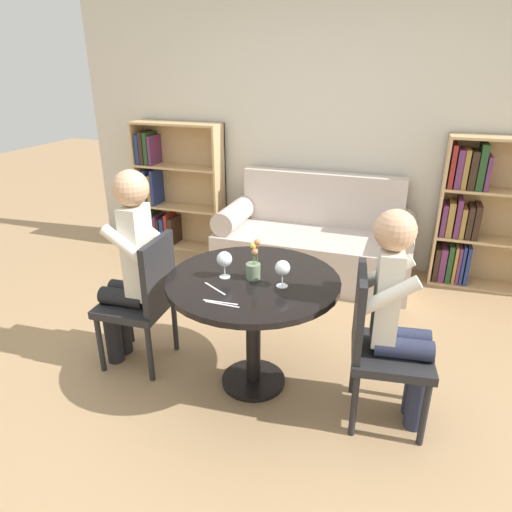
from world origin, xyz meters
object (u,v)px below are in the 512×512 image
object	(u,v)px
bookshelf_left	(172,191)
person_left	(129,265)
chair_left	(144,297)
flower_vase	(254,267)
wine_glass_left	(224,260)
couch	(314,243)
wine_glass_right	(282,269)
chair_right	(379,342)
bookshelf_right	(479,215)
person_right	(399,315)

from	to	relation	value
bookshelf_left	person_left	size ratio (longest dim) A/B	1.01
chair_left	flower_vase	size ratio (longest dim) A/B	3.73
wine_glass_left	person_left	bearing A→B (deg)	179.00
bookshelf_left	couch	bearing A→B (deg)	-9.32
couch	wine_glass_right	xyz separation A→B (m)	(0.19, -1.78, 0.53)
bookshelf_left	wine_glass_left	distance (m)	2.53
chair_right	wine_glass_left	world-z (taller)	chair_right
wine_glass_right	person_left	bearing A→B (deg)	179.04
bookshelf_left	chair_left	size ratio (longest dim) A/B	1.47
bookshelf_right	person_left	world-z (taller)	bookshelf_right
person_left	wine_glass_right	size ratio (longest dim) A/B	8.50
flower_vase	chair_left	bearing A→B (deg)	-178.63
bookshelf_left	flower_vase	size ratio (longest dim) A/B	5.50
person_right	wine_glass_right	size ratio (longest dim) A/B	7.98
wine_glass_left	wine_glass_right	distance (m)	0.35
couch	chair_left	xyz separation A→B (m)	(-0.73, -1.75, 0.18)
flower_vase	couch	bearing A→B (deg)	90.18
chair_right	person_right	xyz separation A→B (m)	(0.09, 0.02, 0.17)
couch	flower_vase	world-z (taller)	flower_vase
bookshelf_right	wine_glass_left	world-z (taller)	bookshelf_right
chair_right	flower_vase	size ratio (longest dim) A/B	3.73
wine_glass_left	flower_vase	world-z (taller)	flower_vase
bookshelf_right	chair_right	bearing A→B (deg)	-107.61
bookshelf_left	person_left	distance (m)	2.19
chair_right	person_left	world-z (taller)	person_left
couch	person_right	xyz separation A→B (m)	(0.82, -1.77, 0.35)
couch	bookshelf_left	xyz separation A→B (m)	(-1.64, 0.27, 0.30)
bookshelf_left	wine_glass_left	xyz separation A→B (m)	(1.48, -2.04, 0.23)
couch	person_right	bearing A→B (deg)	-65.09
chair_left	chair_right	world-z (taller)	same
wine_glass_right	flower_vase	distance (m)	0.19
bookshelf_left	wine_glass_left	world-z (taller)	bookshelf_left
flower_vase	chair_right	bearing A→B (deg)	-4.05
person_left	wine_glass_left	distance (m)	0.67
bookshelf_right	person_right	size ratio (longest dim) A/B	1.08
chair_left	flower_vase	xyz separation A→B (m)	(0.74, 0.02, 0.31)
wine_glass_left	flower_vase	distance (m)	0.17
wine_glass_right	flower_vase	xyz separation A→B (m)	(-0.18, 0.04, -0.03)
person_right	wine_glass_left	bearing A→B (deg)	82.40
couch	chair_left	world-z (taller)	couch
chair_right	person_right	world-z (taller)	person_right
couch	bookshelf_left	bearing A→B (deg)	170.68
couch	person_right	size ratio (longest dim) A/B	1.43
couch	wine_glass_left	xyz separation A→B (m)	(-0.16, -1.77, 0.53)
couch	person_left	xyz separation A→B (m)	(-0.82, -1.76, 0.40)
wine_glass_right	person_right	bearing A→B (deg)	0.90
person_left	wine_glass_left	bearing A→B (deg)	86.28
chair_left	wine_glass_right	world-z (taller)	chair_left
wine_glass_left	chair_right	bearing A→B (deg)	-1.00
chair_left	wine_glass_left	xyz separation A→B (m)	(0.57, -0.02, 0.35)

